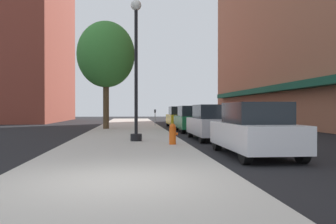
{
  "coord_description": "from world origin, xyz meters",
  "views": [
    {
      "loc": [
        0.27,
        -6.77,
        1.46
      ],
      "look_at": [
        2.96,
        20.58,
        1.23
      ],
      "focal_mm": 38.39,
      "sensor_mm": 36.0,
      "label": 1
    }
  ],
  "objects_px": {
    "fire_hydrant": "(173,134)",
    "car_green": "(192,119)",
    "lamppost": "(136,67)",
    "tree_near": "(106,55)",
    "car_silver": "(212,123)",
    "parking_meter_near": "(155,115)",
    "car_white": "(254,130)",
    "car_yellow": "(179,117)"
  },
  "relations": [
    {
      "from": "parking_meter_near",
      "to": "car_silver",
      "type": "bearing_deg",
      "value": -80.87
    },
    {
      "from": "fire_hydrant",
      "to": "car_yellow",
      "type": "height_order",
      "value": "car_yellow"
    },
    {
      "from": "car_white",
      "to": "car_green",
      "type": "xyz_separation_m",
      "value": [
        0.0,
        11.79,
        0.0
      ]
    },
    {
      "from": "tree_near",
      "to": "car_white",
      "type": "relative_size",
      "value": 1.7
    },
    {
      "from": "fire_hydrant",
      "to": "car_silver",
      "type": "bearing_deg",
      "value": 54.32
    },
    {
      "from": "tree_near",
      "to": "car_green",
      "type": "height_order",
      "value": "tree_near"
    },
    {
      "from": "parking_meter_near",
      "to": "tree_near",
      "type": "distance_m",
      "value": 6.84
    },
    {
      "from": "car_silver",
      "to": "car_yellow",
      "type": "bearing_deg",
      "value": 88.22
    },
    {
      "from": "lamppost",
      "to": "car_white",
      "type": "distance_m",
      "value": 6.12
    },
    {
      "from": "fire_hydrant",
      "to": "parking_meter_near",
      "type": "distance_m",
      "value": 15.25
    },
    {
      "from": "parking_meter_near",
      "to": "car_green",
      "type": "height_order",
      "value": "car_green"
    },
    {
      "from": "fire_hydrant",
      "to": "car_yellow",
      "type": "bearing_deg",
      "value": 81.58
    },
    {
      "from": "fire_hydrant",
      "to": "car_white",
      "type": "xyz_separation_m",
      "value": [
        2.23,
        -2.75,
        0.29
      ]
    },
    {
      "from": "car_silver",
      "to": "car_green",
      "type": "relative_size",
      "value": 1.0
    },
    {
      "from": "car_silver",
      "to": "car_green",
      "type": "distance_m",
      "value": 5.94
    },
    {
      "from": "car_white",
      "to": "parking_meter_near",
      "type": "bearing_deg",
      "value": 95.41
    },
    {
      "from": "car_silver",
      "to": "car_white",
      "type": "bearing_deg",
      "value": -91.78
    },
    {
      "from": "lamppost",
      "to": "tree_near",
      "type": "height_order",
      "value": "tree_near"
    },
    {
      "from": "car_silver",
      "to": "car_yellow",
      "type": "distance_m",
      "value": 11.94
    },
    {
      "from": "lamppost",
      "to": "car_yellow",
      "type": "height_order",
      "value": "lamppost"
    },
    {
      "from": "tree_near",
      "to": "car_yellow",
      "type": "xyz_separation_m",
      "value": [
        5.54,
        3.83,
        -4.34
      ]
    },
    {
      "from": "fire_hydrant",
      "to": "parking_meter_near",
      "type": "xyz_separation_m",
      "value": [
        0.28,
        15.24,
        0.43
      ]
    },
    {
      "from": "tree_near",
      "to": "car_silver",
      "type": "relative_size",
      "value": 1.7
    },
    {
      "from": "lamppost",
      "to": "car_silver",
      "type": "bearing_deg",
      "value": 22.83
    },
    {
      "from": "tree_near",
      "to": "lamppost",
      "type": "bearing_deg",
      "value": -78.53
    },
    {
      "from": "lamppost",
      "to": "car_green",
      "type": "relative_size",
      "value": 1.37
    },
    {
      "from": "fire_hydrant",
      "to": "car_green",
      "type": "xyz_separation_m",
      "value": [
        2.23,
        9.04,
        0.29
      ]
    },
    {
      "from": "fire_hydrant",
      "to": "car_silver",
      "type": "height_order",
      "value": "car_silver"
    },
    {
      "from": "tree_near",
      "to": "car_yellow",
      "type": "relative_size",
      "value": 1.7
    },
    {
      "from": "fire_hydrant",
      "to": "car_white",
      "type": "height_order",
      "value": "car_white"
    },
    {
      "from": "fire_hydrant",
      "to": "car_green",
      "type": "distance_m",
      "value": 9.31
    },
    {
      "from": "tree_near",
      "to": "fire_hydrant",
      "type": "bearing_deg",
      "value": -73.52
    },
    {
      "from": "fire_hydrant",
      "to": "tree_near",
      "type": "distance_m",
      "value": 12.57
    },
    {
      "from": "parking_meter_near",
      "to": "fire_hydrant",
      "type": "bearing_deg",
      "value": -91.04
    },
    {
      "from": "lamppost",
      "to": "parking_meter_near",
      "type": "xyz_separation_m",
      "value": [
        1.64,
        13.65,
        -2.25
      ]
    },
    {
      "from": "fire_hydrant",
      "to": "car_silver",
      "type": "relative_size",
      "value": 0.18
    },
    {
      "from": "lamppost",
      "to": "tree_near",
      "type": "relative_size",
      "value": 0.81
    },
    {
      "from": "parking_meter_near",
      "to": "tree_near",
      "type": "xyz_separation_m",
      "value": [
        -3.59,
        -4.03,
        4.2
      ]
    },
    {
      "from": "parking_meter_near",
      "to": "car_yellow",
      "type": "relative_size",
      "value": 0.3
    },
    {
      "from": "car_green",
      "to": "car_white",
      "type": "bearing_deg",
      "value": -91.15
    },
    {
      "from": "tree_near",
      "to": "car_green",
      "type": "bearing_deg",
      "value": -21.4
    },
    {
      "from": "lamppost",
      "to": "fire_hydrant",
      "type": "xyz_separation_m",
      "value": [
        1.36,
        -1.59,
        -2.68
      ]
    }
  ]
}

